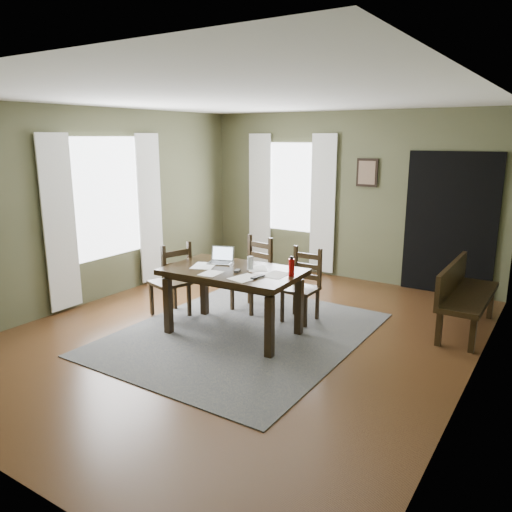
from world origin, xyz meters
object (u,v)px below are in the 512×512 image
Objects in this scene: chair_end at (172,281)px; chair_back_right at (302,286)px; water_bottle at (291,267)px; chair_back_left at (253,275)px; laptop at (221,258)px; dining_table at (233,277)px; bench at (462,291)px.

chair_back_right is at bearing 135.64° from chair_end.
water_bottle is at bearing 109.21° from chair_end.
chair_end reaches higher than chair_back_right.
water_bottle is (0.24, -0.74, 0.45)m from chair_back_right.
laptop is at bearing -82.67° from chair_back_left.
chair_back_left is at bearing 105.31° from dining_table.
chair_end is 1.09m from chair_back_left.
bench reaches higher than dining_table.
chair_back_left is (-0.29, 0.87, -0.22)m from dining_table.
chair_back_right is at bearing 21.96° from laptop.
chair_back_right reaches higher than bench.
chair_back_right is 0.89m from water_bottle.
bench is at bearing 44.19° from water_bottle.
dining_table is at bearing 125.59° from bench.
bench is 4.23× the size of laptop.
bench is 6.50× the size of water_bottle.
laptop is at bearing 145.53° from dining_table.
bench is 2.93m from laptop.
chair_end is (-1.00, 0.04, -0.21)m from dining_table.
chair_back_right is at bearing 7.38° from chair_back_left.
chair_back_right is 1.09m from laptop.
chair_end is at bearing 174.80° from dining_table.
chair_back_left is 0.67× the size of bench.
laptop is at bearing 176.02° from water_bottle.
chair_back_right is (0.47, 0.85, -0.25)m from dining_table.
chair_back_right is (0.76, -0.02, -0.03)m from chair_back_left.
chair_back_left is 1.07× the size of chair_back_right.
chair_back_left is at bearing 69.87° from laptop.
chair_back_right reaches higher than dining_table.
dining_table is 0.75m from water_bottle.
bench is at bearing 32.55° from dining_table.
chair_back_left is at bearing 156.07° from chair_end.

